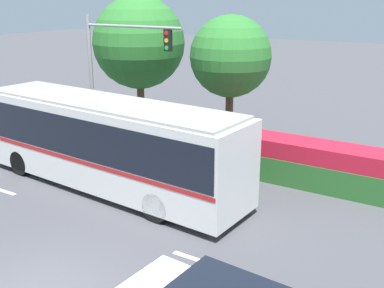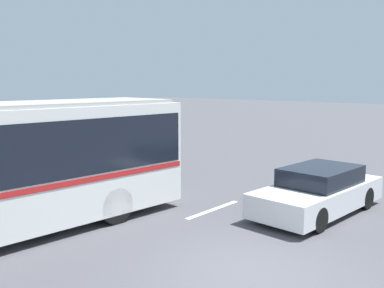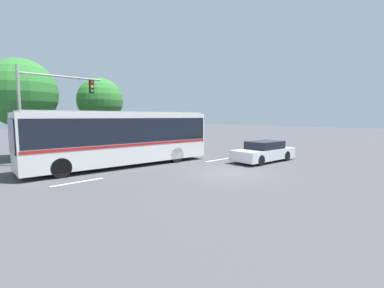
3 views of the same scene
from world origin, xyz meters
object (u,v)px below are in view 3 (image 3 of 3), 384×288
(street_tree_left, at_px, (21,93))
(street_tree_centre, at_px, (100,101))
(sedan_foreground, at_px, (264,152))
(city_bus, at_px, (122,135))
(traffic_light_pole, at_px, (45,101))

(street_tree_left, bearing_deg, street_tree_centre, -4.40)
(street_tree_left, bearing_deg, sedan_foreground, -46.55)
(city_bus, xyz_separation_m, traffic_light_pole, (-3.08, 4.09, 2.11))
(traffic_light_pole, bearing_deg, city_bus, -52.98)
(traffic_light_pole, height_order, street_tree_left, street_tree_left)
(traffic_light_pole, bearing_deg, sedan_foreground, -40.66)
(city_bus, xyz_separation_m, sedan_foreground, (7.68, -5.16, -1.23))
(traffic_light_pole, xyz_separation_m, street_tree_left, (-0.67, 2.82, 0.61))
(street_tree_left, height_order, street_tree_centre, street_tree_left)
(city_bus, relative_size, traffic_light_pole, 1.88)
(sedan_foreground, bearing_deg, street_tree_left, -42.46)
(traffic_light_pole, relative_size, street_tree_centre, 0.99)
(sedan_foreground, relative_size, street_tree_left, 0.70)
(city_bus, relative_size, street_tree_centre, 1.86)
(traffic_light_pole, bearing_deg, street_tree_left, 103.30)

